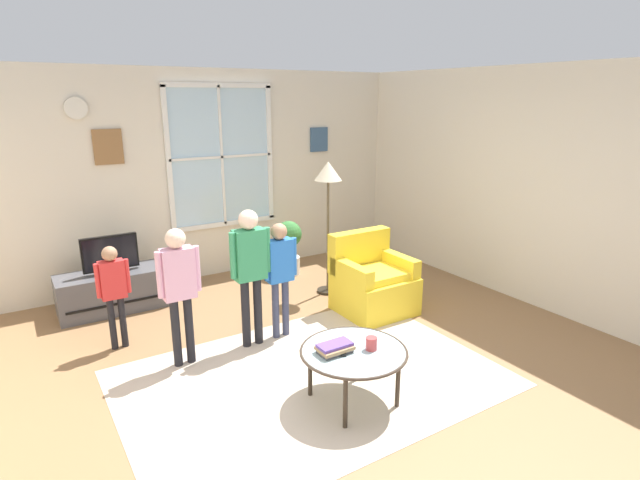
# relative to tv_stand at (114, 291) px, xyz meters

# --- Properties ---
(ground_plane) EXTENTS (6.50, 6.95, 0.02)m
(ground_plane) POSITION_rel_tv_stand_xyz_m (1.17, -2.63, -0.23)
(ground_plane) COLOR olive
(back_wall) EXTENTS (5.90, 0.17, 2.67)m
(back_wall) POSITION_rel_tv_stand_xyz_m (1.18, 0.60, 1.12)
(back_wall) COLOR beige
(back_wall) RESTS_ON ground_plane
(side_wall_right) EXTENTS (0.12, 6.35, 2.67)m
(side_wall_right) POSITION_rel_tv_stand_xyz_m (4.17, -2.63, 1.11)
(side_wall_right) COLOR beige
(side_wall_right) RESTS_ON ground_plane
(area_rug) EXTENTS (3.10, 2.21, 0.01)m
(area_rug) POSITION_rel_tv_stand_xyz_m (1.11, -2.43, -0.22)
(area_rug) COLOR #C6B29E
(area_rug) RESTS_ON ground_plane
(tv_stand) EXTENTS (1.19, 0.49, 0.45)m
(tv_stand) POSITION_rel_tv_stand_xyz_m (0.00, 0.00, 0.00)
(tv_stand) COLOR #4C4C51
(tv_stand) RESTS_ON ground_plane
(television) EXTENTS (0.59, 0.08, 0.42)m
(television) POSITION_rel_tv_stand_xyz_m (0.00, -0.00, 0.44)
(television) COLOR #4C4C4C
(television) RESTS_ON tv_stand
(armchair) EXTENTS (0.76, 0.74, 0.87)m
(armchair) POSITION_rel_tv_stand_xyz_m (2.44, -1.56, 0.10)
(armchair) COLOR yellow
(armchair) RESTS_ON ground_plane
(coffee_table) EXTENTS (0.84, 0.84, 0.45)m
(coffee_table) POSITION_rel_tv_stand_xyz_m (1.22, -2.89, 0.19)
(coffee_table) COLOR #99B2B7
(coffee_table) RESTS_ON ground_plane
(book_stack) EXTENTS (0.27, 0.18, 0.08)m
(book_stack) POSITION_rel_tv_stand_xyz_m (1.08, -2.84, 0.26)
(book_stack) COLOR #53535B
(book_stack) RESTS_ON coffee_table
(cup) EXTENTS (0.09, 0.09, 0.10)m
(cup) POSITION_rel_tv_stand_xyz_m (1.35, -2.95, 0.27)
(cup) COLOR #BF3F3F
(cup) RESTS_ON coffee_table
(remote_near_books) EXTENTS (0.09, 0.15, 0.02)m
(remote_near_books) POSITION_rel_tv_stand_xyz_m (1.12, -2.87, 0.23)
(remote_near_books) COLOR black
(remote_near_books) RESTS_ON coffee_table
(person_pink_shirt) EXTENTS (0.38, 0.17, 1.26)m
(person_pink_shirt) POSITION_rel_tv_stand_xyz_m (0.28, -1.61, 0.57)
(person_pink_shirt) COLOR black
(person_pink_shirt) RESTS_ON ground_plane
(person_blue_shirt) EXTENTS (0.35, 0.16, 1.17)m
(person_blue_shirt) POSITION_rel_tv_stand_xyz_m (1.28, -1.58, 0.51)
(person_blue_shirt) COLOR #333851
(person_blue_shirt) RESTS_ON ground_plane
(person_red_shirt) EXTENTS (0.31, 0.14, 1.01)m
(person_red_shirt) POSITION_rel_tv_stand_xyz_m (-0.15, -0.97, 0.41)
(person_red_shirt) COLOR black
(person_red_shirt) RESTS_ON ground_plane
(person_green_shirt) EXTENTS (0.40, 0.18, 1.34)m
(person_green_shirt) POSITION_rel_tv_stand_xyz_m (0.96, -1.60, 0.62)
(person_green_shirt) COLOR black
(person_green_shirt) RESTS_ON ground_plane
(potted_plant_by_window) EXTENTS (0.35, 0.35, 0.74)m
(potted_plant_by_window) POSITION_rel_tv_stand_xyz_m (2.24, 0.00, 0.19)
(potted_plant_by_window) COLOR silver
(potted_plant_by_window) RESTS_ON ground_plane
(floor_lamp) EXTENTS (0.32, 0.32, 1.61)m
(floor_lamp) POSITION_rel_tv_stand_xyz_m (2.33, -0.83, 1.12)
(floor_lamp) COLOR black
(floor_lamp) RESTS_ON ground_plane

